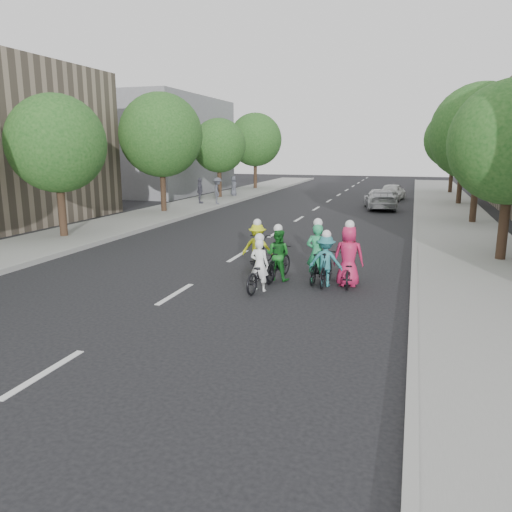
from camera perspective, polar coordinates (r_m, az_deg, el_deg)
The scene contains 25 objects.
ground at distance 13.46m, azimuth -9.22°, elevation -4.32°, with size 120.00×120.00×0.00m, color black.
sidewalk_left at distance 25.85m, azimuth -15.23°, elevation 3.54°, with size 4.00×80.00×0.15m, color gray.
curb_left at distance 24.86m, azimuth -11.43°, elevation 3.43°, with size 0.18×80.00×0.18m, color #999993.
sidewalk_right at distance 21.92m, azimuth 22.78°, elevation 1.50°, with size 4.00×80.00×0.15m, color gray.
curb_right at distance 21.81m, azimuth 17.69°, elevation 1.88°, with size 0.18×80.00×0.18m, color #999993.
bldg_sw at distance 45.15m, azimuth -11.78°, elevation 12.26°, with size 10.00×14.00×8.00m, color slate.
tree_l_2 at distance 22.45m, azimuth -21.82°, elevation 11.82°, with size 4.00×4.00×5.97m.
tree_l_3 at distance 30.01m, azimuth -10.80°, elevation 13.41°, with size 4.80×4.80×6.93m.
tree_l_4 at distance 38.18m, azimuth -4.25°, elevation 12.47°, with size 4.00×4.00×5.97m.
tree_l_5 at distance 46.67m, azimuth -0.08°, elevation 13.14°, with size 4.80×4.80×6.93m.
tree_r_0 at distance 18.33m, azimuth 27.25°, elevation 11.44°, with size 4.00×4.00×5.97m.
tree_r_1 at distance 27.26m, azimuth 24.26°, elevation 12.71°, with size 4.80×4.80×6.93m.
tree_r_2 at distance 36.21m, azimuth 22.59°, elevation 11.60°, with size 4.00×4.00×5.97m.
tree_r_3 at distance 45.20m, azimuth 21.71°, elevation 12.32°, with size 4.80×4.80×6.93m.
cyclist_0 at distance 13.54m, azimuth 0.50°, elevation -1.72°, with size 0.83×1.85×1.58m.
cyclist_1 at distance 14.35m, azimuth 7.02°, elevation -0.52°, with size 0.67×1.51×1.88m.
cyclist_2 at distance 14.63m, azimuth 2.57°, elevation -0.29°, with size 0.81×1.74×1.66m.
cyclist_3 at distance 14.21m, azimuth 10.52°, elevation -0.76°, with size 0.87×1.68×1.87m.
cyclist_4 at distance 14.11m, azimuth 8.00°, elevation -0.92°, with size 0.95×1.63×1.59m.
cyclist_5 at distance 15.76m, azimuth 0.22°, elevation 0.56°, with size 1.04×2.04×1.65m.
follow_car_lead at distance 32.69m, azimuth 13.99°, elevation 6.35°, with size 1.79×4.41×1.28m, color #B5B6BA.
follow_car_trail at distance 38.59m, azimuth 15.34°, elevation 7.11°, with size 1.48×3.69×1.26m, color silver.
spectator_0 at distance 33.34m, azimuth -4.41°, elevation 7.45°, with size 1.13×0.65×1.75m, color #4B4D57.
spectator_1 at distance 33.86m, azimuth -6.42°, elevation 7.44°, with size 1.00×0.42×1.70m, color #535260.
spectator_2 at distance 39.26m, azimuth -2.58°, elevation 8.02°, with size 0.74×0.48×1.52m, color #51535E.
Camera 1 is at (5.87, -11.50, 3.80)m, focal length 35.00 mm.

